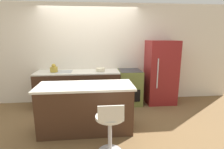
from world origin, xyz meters
TOP-DOWN VIEW (x-y plane):
  - ground_plane at (0.00, 0.00)m, footprint 14.00×14.00m
  - wall_back at (0.00, 0.68)m, footprint 8.00×0.06m
  - back_counter at (-0.31, 0.34)m, footprint 2.08×0.63m
  - kitchen_island at (-0.06, -0.92)m, footprint 1.76×0.70m
  - oven_range at (1.03, 0.33)m, footprint 0.58×0.64m
  - refrigerator at (1.85, 0.34)m, footprint 0.75×0.65m
  - stool_chair at (0.32, -1.69)m, footprint 0.43×0.43m
  - kettle at (-0.88, 0.30)m, footprint 0.18×0.18m
  - mixing_bowl at (0.25, 0.30)m, footprint 0.22×0.22m

SIDE VIEW (x-z plane):
  - ground_plane at x=0.00m, z-range 0.00..0.00m
  - stool_chair at x=0.32m, z-range 0.01..0.87m
  - back_counter at x=-0.31m, z-range 0.00..0.90m
  - kitchen_island at x=-0.06m, z-range 0.00..0.90m
  - oven_range at x=1.03m, z-range 0.00..0.90m
  - refrigerator at x=1.85m, z-range 0.00..1.66m
  - mixing_bowl at x=0.25m, z-range 0.90..0.98m
  - kettle at x=-0.88m, z-range 0.88..1.09m
  - wall_back at x=0.00m, z-range 0.00..2.60m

